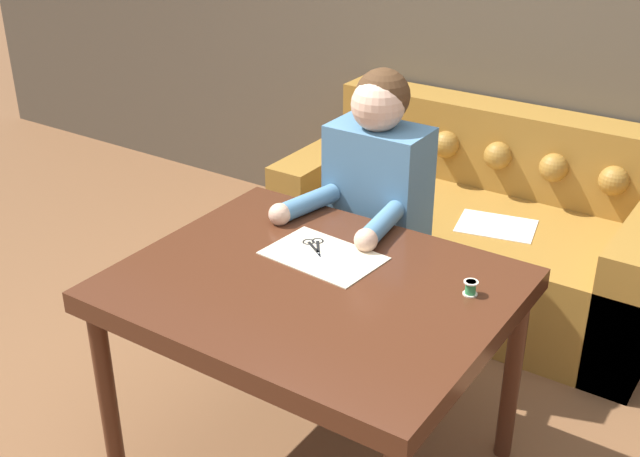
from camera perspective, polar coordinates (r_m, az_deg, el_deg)
name	(u,v)px	position (r m, az deg, el deg)	size (l,w,h in m)	color
wall_back	(549,1)	(3.90, 15.98, 15.28)	(8.00, 0.06, 2.60)	brown
dining_table	(313,301)	(2.53, -0.49, -5.18)	(1.18, 0.96, 0.75)	#472314
couch	(478,233)	(3.83, 11.15, -0.30)	(1.73, 0.89, 0.83)	olive
person	(375,229)	(3.08, 3.94, -0.01)	(0.44, 0.56, 1.24)	#33281E
pattern_paper_main	(323,256)	(2.62, 0.24, -1.95)	(0.39, 0.28, 0.00)	beige
scissors	(317,249)	(2.66, -0.24, -1.50)	(0.21, 0.20, 0.01)	silver
thread_spool	(471,288)	(2.45, 10.66, -4.18)	(0.04, 0.04, 0.05)	#338C4C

